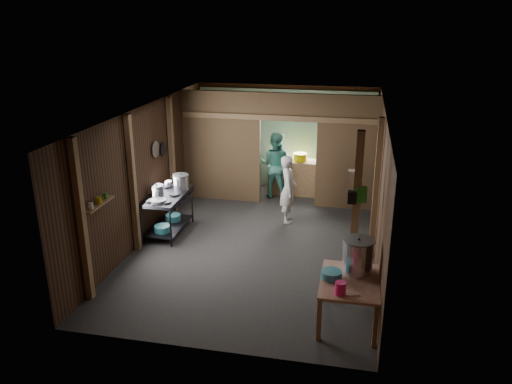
% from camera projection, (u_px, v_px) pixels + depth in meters
% --- Properties ---
extents(floor, '(4.50, 7.00, 0.00)m').
position_uv_depth(floor, '(258.00, 241.00, 10.04)').
color(floor, '#262626').
rests_on(floor, ground).
extents(ceiling, '(4.50, 7.00, 0.00)m').
position_uv_depth(ceiling, '(258.00, 110.00, 9.17)').
color(ceiling, '#3F3F3F').
rests_on(ceiling, ground).
extents(wall_back, '(4.50, 0.00, 2.60)m').
position_uv_depth(wall_back, '(286.00, 137.00, 12.83)').
color(wall_back, '#422816').
rests_on(wall_back, ground).
extents(wall_front, '(4.50, 0.00, 2.60)m').
position_uv_depth(wall_front, '(203.00, 263.00, 6.37)').
color(wall_front, '#422816').
rests_on(wall_front, ground).
extents(wall_left, '(0.00, 7.00, 2.60)m').
position_uv_depth(wall_left, '(147.00, 171.00, 10.03)').
color(wall_left, '#422816').
rests_on(wall_left, ground).
extents(wall_right, '(0.00, 7.00, 2.60)m').
position_uv_depth(wall_right, '(380.00, 186.00, 9.17)').
color(wall_right, '#422816').
rests_on(wall_right, ground).
extents(partition_left, '(1.85, 0.10, 2.60)m').
position_uv_depth(partition_left, '(222.00, 147.00, 11.89)').
color(partition_left, brown).
rests_on(partition_left, floor).
extents(partition_right, '(1.35, 0.10, 2.60)m').
position_uv_depth(partition_right, '(347.00, 153.00, 11.33)').
color(partition_right, brown).
rests_on(partition_right, floor).
extents(partition_header, '(1.30, 0.10, 0.60)m').
position_uv_depth(partition_header, '(289.00, 107.00, 11.25)').
color(partition_header, brown).
rests_on(partition_header, wall_back).
extents(turquoise_panel, '(4.40, 0.06, 2.50)m').
position_uv_depth(turquoise_panel, '(285.00, 139.00, 12.79)').
color(turquoise_panel, '#71A5A2').
rests_on(turquoise_panel, wall_back).
extents(back_counter, '(1.20, 0.50, 0.85)m').
position_uv_depth(back_counter, '(294.00, 177.00, 12.56)').
color(back_counter, '#987852').
rests_on(back_counter, floor).
extents(wall_clock, '(0.20, 0.03, 0.20)m').
position_uv_depth(wall_clock, '(296.00, 114.00, 12.49)').
color(wall_clock, silver).
rests_on(wall_clock, wall_back).
extents(post_left_a, '(0.10, 0.12, 2.60)m').
position_uv_depth(post_left_a, '(82.00, 222.00, 7.62)').
color(post_left_a, '#987852').
rests_on(post_left_a, floor).
extents(post_left_b, '(0.10, 0.12, 2.60)m').
position_uv_depth(post_left_b, '(133.00, 184.00, 9.28)').
color(post_left_b, '#987852').
rests_on(post_left_b, floor).
extents(post_left_c, '(0.10, 0.12, 2.60)m').
position_uv_depth(post_left_c, '(172.00, 156.00, 11.13)').
color(post_left_c, '#987852').
rests_on(post_left_c, floor).
extents(post_right, '(0.10, 0.12, 2.60)m').
position_uv_depth(post_right, '(376.00, 190.00, 9.00)').
color(post_right, '#987852').
rests_on(post_right, floor).
extents(post_free, '(0.12, 0.12, 2.60)m').
position_uv_depth(post_free, '(356.00, 211.00, 8.05)').
color(post_free, '#987852').
rests_on(post_free, floor).
extents(cross_beam, '(4.40, 0.12, 0.12)m').
position_uv_depth(cross_beam, '(277.00, 118.00, 11.34)').
color(cross_beam, '#987852').
rests_on(cross_beam, wall_left).
extents(pan_lid_big, '(0.03, 0.34, 0.34)m').
position_uv_depth(pan_lid_big, '(155.00, 149.00, 10.28)').
color(pan_lid_big, slate).
rests_on(pan_lid_big, wall_left).
extents(pan_lid_small, '(0.03, 0.30, 0.30)m').
position_uv_depth(pan_lid_small, '(163.00, 149.00, 10.68)').
color(pan_lid_small, black).
rests_on(pan_lid_small, wall_left).
extents(wall_shelf, '(0.14, 0.80, 0.03)m').
position_uv_depth(wall_shelf, '(99.00, 204.00, 8.04)').
color(wall_shelf, '#987852').
rests_on(wall_shelf, wall_left).
extents(jar_white, '(0.07, 0.07, 0.10)m').
position_uv_depth(jar_white, '(91.00, 206.00, 7.79)').
color(jar_white, silver).
rests_on(jar_white, wall_shelf).
extents(jar_yellow, '(0.08, 0.08, 0.10)m').
position_uv_depth(jar_yellow, '(99.00, 200.00, 8.02)').
color(jar_yellow, '#BAA600').
rests_on(jar_yellow, wall_shelf).
extents(jar_green, '(0.06, 0.06, 0.10)m').
position_uv_depth(jar_green, '(105.00, 196.00, 8.22)').
color(jar_green, '#28821E').
rests_on(jar_green, wall_shelf).
extents(bag_white, '(0.22, 0.15, 0.32)m').
position_uv_depth(bag_white, '(355.00, 180.00, 7.97)').
color(bag_white, silver).
rests_on(bag_white, post_free).
extents(bag_green, '(0.16, 0.12, 0.24)m').
position_uv_depth(bag_green, '(362.00, 194.00, 7.88)').
color(bag_green, '#28821E').
rests_on(bag_green, post_free).
extents(bag_black, '(0.14, 0.10, 0.20)m').
position_uv_depth(bag_black, '(352.00, 197.00, 7.91)').
color(bag_black, black).
rests_on(bag_black, post_free).
extents(gas_range, '(0.72, 1.40, 0.83)m').
position_uv_depth(gas_range, '(168.00, 214.00, 10.30)').
color(gas_range, black).
rests_on(gas_range, floor).
extents(prep_table, '(0.83, 1.15, 0.68)m').
position_uv_depth(prep_table, '(348.00, 301.00, 7.32)').
color(prep_table, tan).
rests_on(prep_table, floor).
extents(stove_pot_large, '(0.41, 0.41, 0.33)m').
position_uv_depth(stove_pot_large, '(181.00, 182.00, 10.44)').
color(stove_pot_large, silver).
rests_on(stove_pot_large, gas_range).
extents(stove_pot_med, '(0.29, 0.29, 0.23)m').
position_uv_depth(stove_pot_med, '(157.00, 191.00, 10.09)').
color(stove_pot_med, silver).
rests_on(stove_pot_med, gas_range).
extents(stove_saucepan, '(0.19, 0.19, 0.10)m').
position_uv_depth(stove_saucepan, '(168.00, 183.00, 10.66)').
color(stove_saucepan, silver).
rests_on(stove_saucepan, gas_range).
extents(frying_pan, '(0.36, 0.55, 0.07)m').
position_uv_depth(frying_pan, '(158.00, 201.00, 9.75)').
color(frying_pan, slate).
rests_on(frying_pan, gas_range).
extents(blue_tub_front, '(0.32, 0.32, 0.13)m').
position_uv_depth(blue_tub_front, '(162.00, 229.00, 10.05)').
color(blue_tub_front, teal).
rests_on(blue_tub_front, gas_range).
extents(blue_tub_back, '(0.31, 0.31, 0.13)m').
position_uv_depth(blue_tub_back, '(173.00, 217.00, 10.61)').
color(blue_tub_back, teal).
rests_on(blue_tub_back, gas_range).
extents(stock_pot, '(0.47, 0.47, 0.54)m').
position_uv_depth(stock_pot, '(358.00, 256.00, 7.37)').
color(stock_pot, silver).
rests_on(stock_pot, prep_table).
extents(wash_basin, '(0.32, 0.32, 0.11)m').
position_uv_depth(wash_basin, '(331.00, 275.00, 7.25)').
color(wash_basin, teal).
rests_on(wash_basin, prep_table).
extents(pink_bucket, '(0.19, 0.19, 0.18)m').
position_uv_depth(pink_bucket, '(340.00, 288.00, 6.82)').
color(pink_bucket, '#F41E6E').
rests_on(pink_bucket, prep_table).
extents(knife, '(0.30, 0.08, 0.01)m').
position_uv_depth(knife, '(349.00, 295.00, 6.82)').
color(knife, silver).
rests_on(knife, prep_table).
extents(yellow_tub, '(0.34, 0.34, 0.19)m').
position_uv_depth(yellow_tub, '(300.00, 157.00, 12.36)').
color(yellow_tub, '#BAA600').
rests_on(yellow_tub, back_counter).
extents(red_cup, '(0.11, 0.11, 0.13)m').
position_uv_depth(red_cup, '(286.00, 157.00, 12.44)').
color(red_cup, red).
rests_on(red_cup, back_counter).
extents(cook, '(0.43, 0.58, 1.46)m').
position_uv_depth(cook, '(288.00, 189.00, 10.76)').
color(cook, silver).
rests_on(cook, floor).
extents(worker_back, '(0.87, 0.72, 1.61)m').
position_uv_depth(worker_back, '(275.00, 165.00, 12.21)').
color(worker_back, teal).
rests_on(worker_back, floor).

